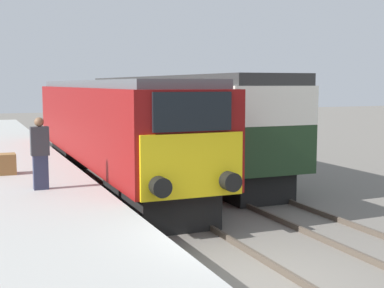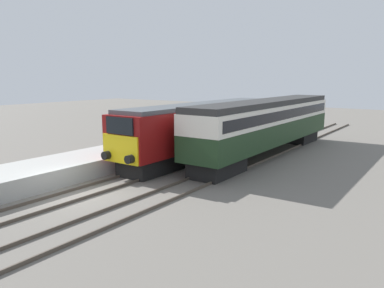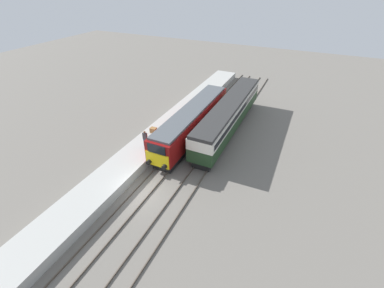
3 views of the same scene
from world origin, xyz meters
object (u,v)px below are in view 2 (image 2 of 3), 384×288
at_px(locomotive, 204,126).
at_px(luggage_crate, 137,138).
at_px(person_on_platform, 115,136).
at_px(passenger_carriage, 268,122).

relative_size(locomotive, luggage_crate, 23.04).
distance_m(locomotive, person_on_platform, 6.12).
distance_m(passenger_carriage, luggage_crate, 9.22).
bearing_deg(passenger_carriage, locomotive, -138.09).
xyz_separation_m(locomotive, person_on_platform, (-3.04, -5.30, -0.24)).
bearing_deg(passenger_carriage, luggage_crate, -141.75).
relative_size(person_on_platform, luggage_crate, 2.57).
height_order(locomotive, luggage_crate, locomotive).
xyz_separation_m(locomotive, passenger_carriage, (3.40, 3.05, 0.26)).
height_order(person_on_platform, luggage_crate, person_on_platform).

